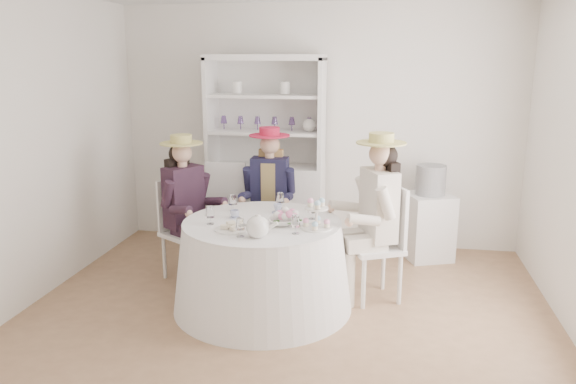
# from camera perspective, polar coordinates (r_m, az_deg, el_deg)

# --- Properties ---
(ground) EXTENTS (4.50, 4.50, 0.00)m
(ground) POSITION_cam_1_polar(r_m,az_deg,el_deg) (4.86, -0.21, -12.40)
(ground) COLOR #8A6545
(ground) RESTS_ON ground
(wall_back) EXTENTS (4.50, 0.00, 4.50)m
(wall_back) POSITION_cam_1_polar(r_m,az_deg,el_deg) (6.39, 3.01, 6.61)
(wall_back) COLOR white
(wall_back) RESTS_ON ground
(wall_front) EXTENTS (4.50, 0.00, 4.50)m
(wall_front) POSITION_cam_1_polar(r_m,az_deg,el_deg) (2.55, -8.34, -4.50)
(wall_front) COLOR white
(wall_front) RESTS_ON ground
(wall_left) EXTENTS (0.00, 4.50, 4.50)m
(wall_left) POSITION_cam_1_polar(r_m,az_deg,el_deg) (5.32, -24.90, 3.90)
(wall_left) COLOR white
(wall_left) RESTS_ON ground
(tea_table) EXTENTS (1.54, 1.54, 0.77)m
(tea_table) POSITION_cam_1_polar(r_m,az_deg,el_deg) (4.88, -2.60, -7.38)
(tea_table) COLOR white
(tea_table) RESTS_ON ground
(hutch) EXTENTS (1.40, 0.82, 2.15)m
(hutch) POSITION_cam_1_polar(r_m,az_deg,el_deg) (6.29, -2.14, 1.08)
(hutch) COLOR silver
(hutch) RESTS_ON ground
(side_table) EXTENTS (0.59, 0.59, 0.71)m
(side_table) POSITION_cam_1_polar(r_m,az_deg,el_deg) (6.21, 14.02, -3.41)
(side_table) COLOR silver
(side_table) RESTS_ON ground
(hatbox) EXTENTS (0.38, 0.38, 0.31)m
(hatbox) POSITION_cam_1_polar(r_m,az_deg,el_deg) (6.08, 14.30, 1.19)
(hatbox) COLOR black
(hatbox) RESTS_ON side_table
(guest_left) EXTENTS (0.61, 0.56, 1.42)m
(guest_left) POSITION_cam_1_polar(r_m,az_deg,el_deg) (5.45, -10.38, -0.74)
(guest_left) COLOR silver
(guest_left) RESTS_ON ground
(guest_mid) EXTENTS (0.52, 0.55, 1.44)m
(guest_mid) POSITION_cam_1_polar(r_m,az_deg,el_deg) (5.71, -1.89, 0.31)
(guest_mid) COLOR silver
(guest_mid) RESTS_ON ground
(guest_right) EXTENTS (0.63, 0.58, 1.50)m
(guest_right) POSITION_cam_1_polar(r_m,az_deg,el_deg) (4.94, 8.92, -1.61)
(guest_right) COLOR silver
(guest_right) RESTS_ON ground
(spare_chair) EXTENTS (0.46, 0.46, 1.07)m
(spare_chair) POSITION_cam_1_polar(r_m,az_deg,el_deg) (6.00, -6.02, -1.45)
(spare_chair) COLOR silver
(spare_chair) RESTS_ON ground
(teacup_a) EXTENTS (0.09, 0.09, 0.06)m
(teacup_a) POSITION_cam_1_polar(r_m,az_deg,el_deg) (4.86, -5.44, -2.30)
(teacup_a) COLOR white
(teacup_a) RESTS_ON tea_table
(teacup_b) EXTENTS (0.08, 0.08, 0.07)m
(teacup_b) POSITION_cam_1_polar(r_m,az_deg,el_deg) (5.00, -1.04, -1.72)
(teacup_b) COLOR white
(teacup_b) RESTS_ON tea_table
(teacup_c) EXTENTS (0.10, 0.10, 0.06)m
(teacup_c) POSITION_cam_1_polar(r_m,az_deg,el_deg) (4.75, 0.47, -2.60)
(teacup_c) COLOR white
(teacup_c) RESTS_ON tea_table
(flower_bowl) EXTENTS (0.24, 0.24, 0.05)m
(flower_bowl) POSITION_cam_1_polar(r_m,az_deg,el_deg) (4.63, -0.68, -3.13)
(flower_bowl) COLOR white
(flower_bowl) RESTS_ON tea_table
(flower_arrangement) EXTENTS (0.17, 0.17, 0.06)m
(flower_arrangement) POSITION_cam_1_polar(r_m,az_deg,el_deg) (4.63, -0.06, -2.39)
(flower_arrangement) COLOR pink
(flower_arrangement) RESTS_ON tea_table
(table_teapot) EXTENTS (0.25, 0.18, 0.19)m
(table_teapot) POSITION_cam_1_polar(r_m,az_deg,el_deg) (4.33, -3.08, -3.56)
(table_teapot) COLOR white
(table_teapot) RESTS_ON tea_table
(sandwich_plate) EXTENTS (0.27, 0.27, 0.06)m
(sandwich_plate) POSITION_cam_1_polar(r_m,az_deg,el_deg) (4.53, -5.72, -3.69)
(sandwich_plate) COLOR white
(sandwich_plate) RESTS_ON tea_table
(cupcake_stand) EXTENTS (0.26, 0.26, 0.24)m
(cupcake_stand) POSITION_cam_1_polar(r_m,az_deg,el_deg) (4.54, 2.90, -2.66)
(cupcake_stand) COLOR white
(cupcake_stand) RESTS_ON tea_table
(stemware_set) EXTENTS (0.90, 0.94, 0.15)m
(stemware_set) POSITION_cam_1_polar(r_m,az_deg,el_deg) (4.73, -2.66, -2.14)
(stemware_set) COLOR white
(stemware_set) RESTS_ON tea_table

